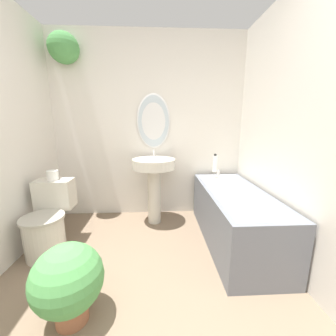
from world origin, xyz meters
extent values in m
cube|color=silver|center=(0.00, 2.45, 1.20)|extent=(2.60, 0.06, 2.40)
ellipsoid|color=silver|center=(0.06, 2.41, 1.29)|extent=(0.44, 0.02, 0.70)
ellipsoid|color=silver|center=(0.06, 2.40, 1.29)|extent=(0.40, 0.01, 0.66)
cylinder|color=#9E6042|center=(-0.97, 2.32, 2.20)|extent=(0.16, 0.16, 0.09)
sphere|color=#4C934C|center=(-0.97, 2.32, 2.12)|extent=(0.35, 0.35, 0.35)
cube|color=silver|center=(1.27, 1.21, 1.20)|extent=(0.06, 2.54, 2.40)
cylinder|color=beige|center=(-0.99, 1.47, 0.19)|extent=(0.36, 0.36, 0.39)
cylinder|color=#B1ADA0|center=(-0.99, 1.47, 0.40)|extent=(0.39, 0.39, 0.02)
cube|color=beige|center=(-0.99, 1.75, 0.54)|extent=(0.37, 0.21, 0.30)
cylinder|color=beige|center=(0.06, 2.12, 0.36)|extent=(0.17, 0.17, 0.72)
cylinder|color=beige|center=(0.06, 2.12, 0.78)|extent=(0.53, 0.53, 0.12)
cylinder|color=silver|center=(0.06, 2.26, 0.89)|extent=(0.02, 0.02, 0.10)
cube|color=slate|center=(0.92, 1.63, 0.28)|extent=(0.60, 1.48, 0.57)
cube|color=beige|center=(0.92, 1.63, 0.55)|extent=(0.50, 1.38, 0.04)
cylinder|color=silver|center=(0.92, 2.27, 0.61)|extent=(0.04, 0.04, 0.08)
cylinder|color=white|center=(0.84, 2.19, 0.75)|extent=(0.06, 0.06, 0.21)
cylinder|color=black|center=(0.84, 2.19, 0.87)|extent=(0.03, 0.03, 0.02)
cylinder|color=#9E6042|center=(-0.46, 0.76, 0.07)|extent=(0.20, 0.20, 0.13)
sphere|color=#4C934C|center=(-0.46, 0.76, 0.32)|extent=(0.44, 0.44, 0.44)
cylinder|color=white|center=(-0.99, 1.75, 0.74)|extent=(0.11, 0.11, 0.10)
camera|label=1|loc=(0.10, -0.37, 1.27)|focal=22.00mm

